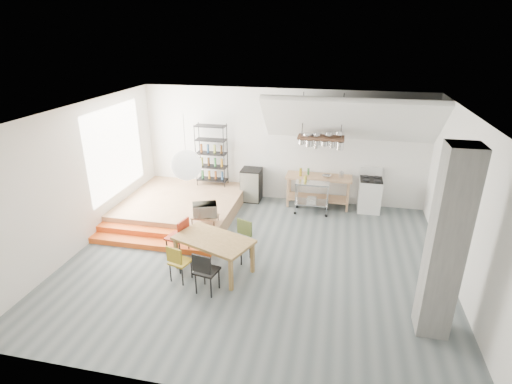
% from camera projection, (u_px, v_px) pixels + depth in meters
% --- Properties ---
extents(floor, '(8.00, 8.00, 0.00)m').
position_uv_depth(floor, '(256.00, 260.00, 8.71)').
color(floor, '#535C60').
rests_on(floor, ground).
extents(wall_back, '(8.00, 0.04, 3.20)m').
position_uv_depth(wall_back, '(282.00, 146.00, 11.27)').
color(wall_back, silver).
rests_on(wall_back, ground).
extents(wall_left, '(0.04, 7.00, 3.20)m').
position_uv_depth(wall_left, '(81.00, 178.00, 8.88)').
color(wall_left, silver).
rests_on(wall_left, ground).
extents(wall_right, '(0.04, 7.00, 3.20)m').
position_uv_depth(wall_right, '(469.00, 209.00, 7.33)').
color(wall_right, silver).
rests_on(wall_right, ground).
extents(ceiling, '(8.00, 7.00, 0.02)m').
position_uv_depth(ceiling, '(256.00, 113.00, 7.50)').
color(ceiling, white).
rests_on(ceiling, wall_back).
extents(slope_ceiling, '(4.40, 1.44, 1.32)m').
position_uv_depth(slope_ceiling, '(350.00, 120.00, 10.02)').
color(slope_ceiling, white).
rests_on(slope_ceiling, wall_back).
extents(window_pane, '(0.02, 2.50, 2.20)m').
position_uv_depth(window_pane, '(116.00, 151.00, 10.16)').
color(window_pane, white).
rests_on(window_pane, wall_left).
extents(platform, '(3.00, 3.00, 0.40)m').
position_uv_depth(platform, '(182.00, 205.00, 10.93)').
color(platform, '#A37B51').
rests_on(platform, ground).
extents(step_lower, '(3.00, 0.35, 0.13)m').
position_uv_depth(step_lower, '(151.00, 244.00, 9.22)').
color(step_lower, '#E65A1B').
rests_on(step_lower, ground).
extents(step_upper, '(3.00, 0.35, 0.27)m').
position_uv_depth(step_upper, '(157.00, 234.00, 9.51)').
color(step_upper, '#E65A1B').
rests_on(step_upper, ground).
extents(concrete_column, '(0.50, 0.50, 3.20)m').
position_uv_depth(concrete_column, '(446.00, 245.00, 6.11)').
color(concrete_column, slate).
rests_on(concrete_column, ground).
extents(kitchen_counter, '(1.80, 0.60, 0.91)m').
position_uv_depth(kitchen_counter, '(318.00, 186.00, 11.11)').
color(kitchen_counter, '#A37B51').
rests_on(kitchen_counter, ground).
extents(stove, '(0.60, 0.60, 1.18)m').
position_uv_depth(stove, '(370.00, 194.00, 10.90)').
color(stove, white).
rests_on(stove, ground).
extents(pot_rack, '(1.20, 0.50, 1.43)m').
position_uv_depth(pot_rack, '(322.00, 141.00, 10.39)').
color(pot_rack, '#43281A').
rests_on(pot_rack, ceiling).
extents(wire_shelving, '(0.88, 0.38, 1.80)m').
position_uv_depth(wire_shelving, '(212.00, 154.00, 11.49)').
color(wire_shelving, black).
rests_on(wire_shelving, platform).
extents(microwave_shelf, '(0.60, 0.40, 0.16)m').
position_uv_depth(microwave_shelf, '(205.00, 217.00, 9.46)').
color(microwave_shelf, '#A37B51').
rests_on(microwave_shelf, platform).
extents(paper_lantern, '(0.60, 0.60, 0.60)m').
position_uv_depth(paper_lantern, '(186.00, 165.00, 7.81)').
color(paper_lantern, white).
rests_on(paper_lantern, ceiling).
extents(dining_table, '(1.77, 1.38, 0.74)m').
position_uv_depth(dining_table, '(214.00, 242.00, 8.09)').
color(dining_table, brown).
rests_on(dining_table, ground).
extents(chair_mustard, '(0.45, 0.45, 0.81)m').
position_uv_depth(chair_mustard, '(178.00, 260.00, 7.79)').
color(chair_mustard, '#A7891C').
rests_on(chair_mustard, ground).
extents(chair_black, '(0.47, 0.47, 0.88)m').
position_uv_depth(chair_black, '(205.00, 269.00, 7.42)').
color(chair_black, black).
rests_on(chair_black, ground).
extents(chair_olive, '(0.53, 0.53, 0.88)m').
position_uv_depth(chair_olive, '(242.00, 237.00, 8.59)').
color(chair_olive, '#52622E').
rests_on(chair_olive, ground).
extents(chair_red, '(0.50, 0.50, 0.92)m').
position_uv_depth(chair_red, '(180.00, 235.00, 8.63)').
color(chair_red, '#AA2E18').
rests_on(chair_red, ground).
extents(rolling_cart, '(0.92, 0.53, 0.89)m').
position_uv_depth(rolling_cart, '(312.00, 193.00, 10.75)').
color(rolling_cart, silver).
rests_on(rolling_cart, ground).
extents(mini_fridge, '(0.56, 0.56, 0.95)m').
position_uv_depth(mini_fridge, '(251.00, 185.00, 11.59)').
color(mini_fridge, black).
rests_on(mini_fridge, ground).
extents(microwave, '(0.66, 0.56, 0.31)m').
position_uv_depth(microwave, '(205.00, 210.00, 9.39)').
color(microwave, beige).
rests_on(microwave, microwave_shelf).
extents(bowl, '(0.29, 0.29, 0.06)m').
position_uv_depth(bowl, '(326.00, 176.00, 10.91)').
color(bowl, silver).
rests_on(bowl, kitchen_counter).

